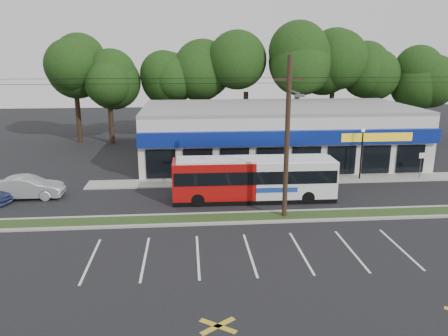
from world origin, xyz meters
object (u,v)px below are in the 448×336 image
at_px(pedestrian_b, 300,173).
at_px(lamp_post, 362,148).
at_px(utility_pole, 285,134).
at_px(sign_post, 421,161).
at_px(car_dark, 296,179).
at_px(pedestrian_a, 300,180).
at_px(car_silver, 28,187).
at_px(metrobus, 254,178).

bearing_deg(pedestrian_b, lamp_post, -146.30).
height_order(utility_pole, sign_post, utility_pole).
relative_size(lamp_post, car_dark, 0.95).
height_order(utility_pole, lamp_post, utility_pole).
height_order(pedestrian_a, pedestrian_b, pedestrian_a).
bearing_deg(pedestrian_b, sign_post, -149.29).
xyz_separation_m(utility_pole, car_silver, (-17.30, 5.34, -4.61)).
xyz_separation_m(car_dark, pedestrian_a, (0.12, -0.87, 0.20)).
bearing_deg(metrobus, pedestrian_a, 22.85).
bearing_deg(sign_post, pedestrian_a, -166.49).
xyz_separation_m(lamp_post, sign_post, (5.00, -0.23, -1.12)).
relative_size(lamp_post, sign_post, 1.91).
distance_m(utility_pole, sign_post, 15.71).
bearing_deg(pedestrian_a, lamp_post, 161.54).
xyz_separation_m(utility_pole, pedestrian_b, (3.13, 7.57, -4.66)).
xyz_separation_m(lamp_post, pedestrian_a, (-5.72, -2.80, -1.71)).
bearing_deg(lamp_post, sign_post, -2.58).
distance_m(sign_post, pedestrian_b, 10.07).
relative_size(car_dark, pedestrian_a, 2.33).
distance_m(lamp_post, pedestrian_b, 5.40).
relative_size(sign_post, car_dark, 0.50).
bearing_deg(pedestrian_b, utility_pole, 97.81).
relative_size(utility_pole, car_silver, 10.19).
xyz_separation_m(sign_post, pedestrian_a, (-10.72, -2.57, -0.60)).
distance_m(lamp_post, metrobus, 10.40).
height_order(sign_post, pedestrian_a, sign_post).
xyz_separation_m(utility_pole, lamp_post, (8.17, 7.87, -2.74)).
relative_size(car_dark, car_silver, 0.91).
height_order(lamp_post, car_silver, lamp_post).
distance_m(utility_pole, car_dark, 7.90).
height_order(car_dark, pedestrian_a, pedestrian_a).
xyz_separation_m(utility_pole, car_dark, (2.33, 5.94, -4.65)).
bearing_deg(utility_pole, car_dark, 68.61).
xyz_separation_m(metrobus, car_silver, (-16.05, 1.76, -0.81)).
bearing_deg(pedestrian_a, car_silver, -45.31).
bearing_deg(car_silver, utility_pole, -107.43).
bearing_deg(utility_pole, metrobus, 109.20).
distance_m(car_dark, car_silver, 19.64).
height_order(utility_pole, car_dark, utility_pole).
height_order(lamp_post, car_dark, lamp_post).
bearing_deg(lamp_post, car_silver, -174.31).
xyz_separation_m(sign_post, metrobus, (-14.41, -4.08, 0.06)).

